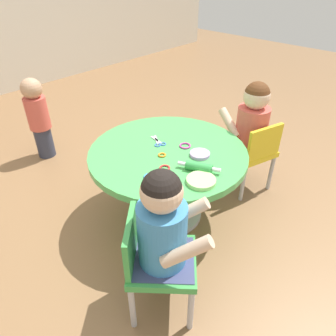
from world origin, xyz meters
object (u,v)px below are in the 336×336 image
Objects in this scene: child_chair_right at (251,152)px; rolling_pin at (199,167)px; craft_scissors at (159,143)px; seated_child_right at (252,120)px; seated_child_left at (163,224)px; child_chair_left at (155,260)px; toddler_standing at (38,116)px; craft_table at (168,166)px.

rolling_pin reaches higher than child_chair_right.
seated_child_right is at bearing -26.24° from craft_scissors.
seated_child_left is at bearing -159.60° from rolling_pin.
child_chair_left is 1.05× the size of seated_child_right.
rolling_pin is 1.54× the size of craft_scissors.
seated_child_right is 1.66m from toddler_standing.
seated_child_right is at bearing 72.64° from child_chair_right.
craft_table is 1.38× the size of toddler_standing.
toddler_standing is (-0.78, 1.45, -0.17)m from seated_child_right.
child_chair_left is 1.70m from toddler_standing.
rolling_pin reaches higher than child_chair_left.
child_chair_left is at bearing -137.26° from craft_scissors.
child_chair_left is 0.80× the size of toddler_standing.
craft_table is at bearing 163.10° from seated_child_right.
seated_child_left is at bearing -100.76° from toddler_standing.
seated_child_left is at bearing -167.86° from seated_child_right.
seated_child_right is (0.01, 0.04, 0.23)m from child_chair_right.
craft_table is 1.82× the size of seated_child_right.
child_chair_left is at bearing -171.40° from child_chair_right.
seated_child_right is at bearing 12.14° from seated_child_left.
seated_child_left reaches higher than rolling_pin.
child_chair_left and child_chair_right have the same top height.
child_chair_left is at bearing -101.81° from toddler_standing.
seated_child_right reaches higher than craft_scissors.
seated_child_right is (1.10, 0.24, 0.00)m from seated_child_left.
toddler_standing reaches higher than craft_table.
seated_child_right is 0.76× the size of toddler_standing.
child_chair_left is at bearing -142.36° from craft_table.
child_chair_right is (0.60, -0.23, -0.07)m from craft_table.
child_chair_right is (1.12, 0.17, 0.00)m from child_chair_left.
child_chair_left reaches higher than craft_table.
seated_child_left is 0.95× the size of child_chair_right.
seated_child_left reaches higher than child_chair_right.
seated_child_left and seated_child_right have the same top height.
craft_table is 0.66m from seated_child_left.
rolling_pin is (0.45, 0.17, -0.02)m from seated_child_left.
toddler_standing is (-0.77, 1.49, 0.05)m from child_chair_right.
craft_scissors is at bearing 42.74° from child_chair_left.
seated_child_right is at bearing 10.39° from child_chair_left.
rolling_pin is (0.12, -1.52, 0.15)m from toddler_standing.
seated_child_right reaches higher than rolling_pin.
toddler_standing is at bearing 117.29° from child_chair_right.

